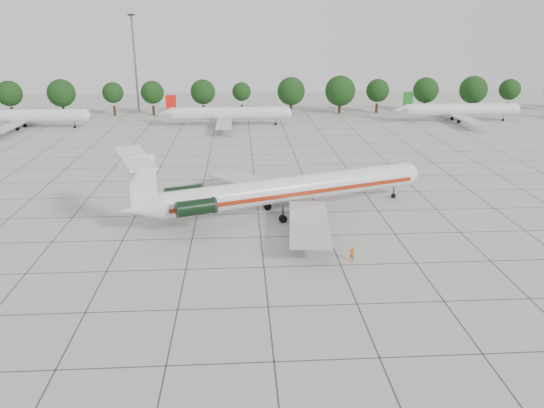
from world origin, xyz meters
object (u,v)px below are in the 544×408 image
at_px(main_airliner, 279,190).
at_px(ground_crew, 352,254).
at_px(bg_airliner_b, 23,116).
at_px(bg_airliner_c, 228,114).
at_px(floodlight_mast, 135,58).
at_px(bg_airliner_d, 460,110).

relative_size(main_airliner, ground_crew, 26.37).
bearing_deg(bg_airliner_b, ground_crew, -50.66).
xyz_separation_m(bg_airliner_c, floodlight_mast, (-25.08, 23.11, 11.37)).
bearing_deg(floodlight_mast, main_airliner, -68.91).
distance_m(bg_airliner_c, floodlight_mast, 35.95).
distance_m(bg_airliner_b, bg_airliner_c, 47.21).
distance_m(bg_airliner_b, floodlight_mast, 34.45).
height_order(main_airliner, floodlight_mast, floodlight_mast).
relative_size(ground_crew, floodlight_mast, 0.06).
xyz_separation_m(ground_crew, bg_airliner_c, (-14.31, 75.77, 2.15)).
relative_size(bg_airliner_b, bg_airliner_c, 1.00).
bearing_deg(bg_airliner_b, bg_airliner_c, 0.87).
xyz_separation_m(ground_crew, bg_airliner_d, (42.89, 77.75, 2.15)).
distance_m(main_airliner, bg_airliner_d, 80.70).
relative_size(main_airliner, floodlight_mast, 1.58).
bearing_deg(bg_airliner_c, ground_crew, -79.31).
bearing_deg(bg_airliner_c, floodlight_mast, 137.34).
height_order(ground_crew, floodlight_mast, floodlight_mast).
bearing_deg(ground_crew, bg_airliner_d, -123.62).
height_order(bg_airliner_d, floodlight_mast, floodlight_mast).
relative_size(main_airliner, bg_airliner_d, 1.43).
height_order(bg_airliner_b, floodlight_mast, floodlight_mast).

